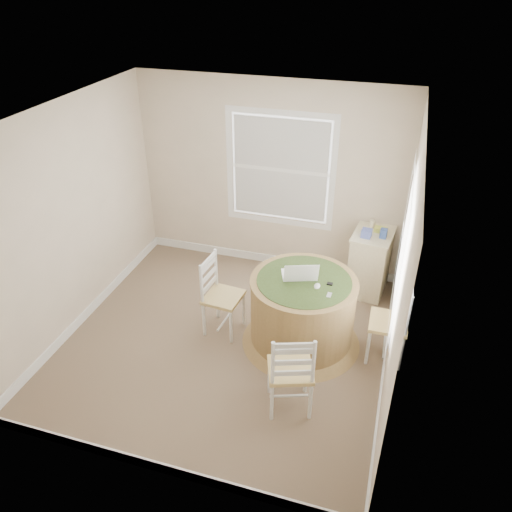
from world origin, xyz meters
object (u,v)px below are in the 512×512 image
(chair_near, at_px, (290,370))
(corner_chest, at_px, (370,262))
(laptop, at_px, (299,275))
(round_table, at_px, (302,309))
(chair_left, at_px, (223,297))
(chair_right, at_px, (388,322))

(chair_near, distance_m, corner_chest, 2.31)
(laptop, bearing_deg, chair_near, 79.13)
(round_table, relative_size, corner_chest, 1.58)
(laptop, xyz_separation_m, corner_chest, (0.68, 1.23, -0.45))
(laptop, bearing_deg, round_table, 123.05)
(round_table, relative_size, laptop, 2.97)
(chair_left, distance_m, chair_right, 1.85)
(chair_right, bearing_deg, round_table, -89.23)
(chair_near, xyz_separation_m, corner_chest, (0.52, 2.25, -0.05))
(chair_right, xyz_separation_m, laptop, (-1.00, 0.02, 0.40))
(chair_right, bearing_deg, corner_chest, -166.46)
(chair_right, bearing_deg, chair_left, -88.31)
(laptop, bearing_deg, chair_left, -12.60)
(chair_near, distance_m, chair_right, 1.31)
(chair_right, relative_size, corner_chest, 1.11)
(round_table, xyz_separation_m, laptop, (-0.06, 0.05, 0.42))
(round_table, distance_m, corner_chest, 1.42)
(round_table, distance_m, chair_near, 0.98)
(chair_right, distance_m, corner_chest, 1.29)
(chair_left, xyz_separation_m, chair_right, (1.85, 0.09, 0.00))
(round_table, xyz_separation_m, chair_left, (-0.92, -0.06, 0.02))
(chair_near, relative_size, chair_right, 1.00)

